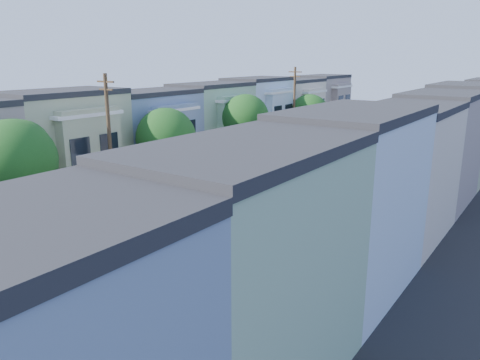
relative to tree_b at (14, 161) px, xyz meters
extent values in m
plane|color=black|center=(6.30, 4.84, -5.50)|extent=(160.00, 160.00, 0.00)
cube|color=black|center=(6.30, 19.84, -5.49)|extent=(12.00, 70.00, 0.02)
cube|color=gray|center=(0.25, 19.84, -5.43)|extent=(0.30, 70.00, 0.15)
cube|color=gray|center=(12.35, 19.84, -5.43)|extent=(0.30, 70.00, 0.15)
cube|color=gray|center=(-1.05, 19.84, -5.43)|extent=(2.60, 70.00, 0.15)
cube|color=gray|center=(13.65, 19.84, -5.43)|extent=(2.60, 70.00, 0.15)
cube|color=gold|center=(6.30, 19.84, -5.50)|extent=(0.12, 70.00, 0.01)
cube|color=beige|center=(-4.85, 19.84, -5.50)|extent=(5.00, 70.00, 8.50)
cube|color=beige|center=(17.45, 19.84, -5.50)|extent=(5.00, 70.00, 8.50)
cylinder|color=black|center=(-0.30, 0.00, -3.56)|extent=(0.44, 0.44, 3.88)
sphere|color=#21541F|center=(0.00, 0.00, 0.03)|extent=(4.70, 4.70, 4.70)
cylinder|color=black|center=(-0.30, 12.21, -3.78)|extent=(0.44, 0.44, 3.45)
sphere|color=#21541F|center=(0.00, 12.21, -0.41)|extent=(4.70, 4.70, 4.70)
cylinder|color=black|center=(-0.30, 23.07, -3.51)|extent=(0.44, 0.44, 3.99)
sphere|color=#21541F|center=(0.00, 23.07, 0.06)|extent=(4.50, 4.50, 4.50)
cylinder|color=black|center=(-0.30, 36.52, -4.01)|extent=(0.44, 0.44, 2.97)
sphere|color=#21541F|center=(0.00, 36.52, -0.88)|extent=(4.70, 4.70, 4.70)
cylinder|color=black|center=(12.90, 35.01, -4.11)|extent=(0.44, 0.44, 2.79)
sphere|color=#21541F|center=(13.20, 35.01, -1.63)|extent=(3.10, 3.10, 3.10)
cylinder|color=#42301E|center=(0.00, 6.84, -0.50)|extent=(0.26, 0.26, 10.00)
cube|color=#42301E|center=(0.00, 6.84, 4.10)|extent=(1.60, 0.12, 0.12)
cylinder|color=#42301E|center=(0.00, 32.84, -0.50)|extent=(0.26, 0.26, 10.00)
cube|color=#42301E|center=(0.00, 32.84, 4.10)|extent=(1.60, 0.12, 0.12)
cube|color=white|center=(7.72, 7.69, -3.74)|extent=(2.27, 4.06, 2.22)
cube|color=white|center=(7.72, 10.66, -3.83)|extent=(2.27, 1.89, 2.04)
cube|color=black|center=(7.72, 8.54, -4.96)|extent=(2.08, 5.83, 0.23)
cube|color=#2D0A51|center=(7.39, 5.66, -3.47)|extent=(0.85, 0.04, 0.42)
cube|color=#198C1E|center=(8.15, 5.66, -3.47)|extent=(0.66, 0.04, 0.42)
cylinder|color=black|center=(6.70, 6.57, -5.08)|extent=(0.26, 0.85, 0.85)
cylinder|color=black|center=(8.74, 6.57, -5.08)|extent=(0.26, 0.85, 0.85)
cylinder|color=black|center=(6.70, 10.38, -5.08)|extent=(0.26, 0.85, 0.85)
cylinder|color=black|center=(8.74, 10.38, -5.08)|extent=(0.26, 0.85, 0.85)
imported|color=black|center=(8.21, 20.26, -4.79)|extent=(2.34, 4.89, 1.43)
imported|color=#090F35|center=(1.40, -2.07, -4.85)|extent=(2.23, 4.50, 1.30)
imported|color=silver|center=(1.40, 3.87, -4.77)|extent=(2.81, 5.41, 1.46)
imported|color=#50180C|center=(1.40, 16.10, -4.86)|extent=(2.42, 4.77, 1.29)
imported|color=#545758|center=(11.20, -4.75, -4.87)|extent=(1.51, 3.89, 1.26)
imported|color=#B1B6C5|center=(11.20, 4.35, -4.79)|extent=(1.79, 4.35, 1.42)
imported|color=black|center=(11.20, 23.10, -4.87)|extent=(1.59, 3.85, 1.26)
imported|color=black|center=(11.20, 33.21, -4.73)|extent=(2.62, 5.30, 1.54)
camera|label=1|loc=(25.37, -13.78, 5.66)|focal=35.00mm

